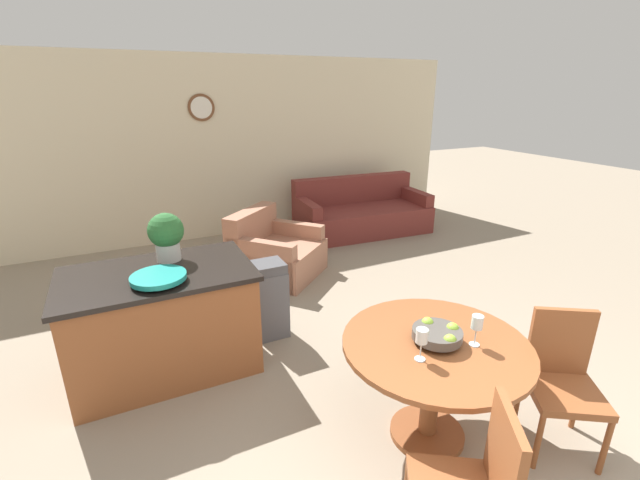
% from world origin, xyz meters
% --- Properties ---
extents(wall_back, '(8.00, 0.09, 2.70)m').
position_xyz_m(wall_back, '(-0.00, 5.76, 1.35)').
color(wall_back, beige).
rests_on(wall_back, ground_plane).
extents(dining_table, '(1.18, 1.18, 0.73)m').
position_xyz_m(dining_table, '(0.13, 0.93, 0.57)').
color(dining_table, brown).
rests_on(dining_table, ground_plane).
extents(dining_chair_near_right, '(0.58, 0.58, 0.91)m').
position_xyz_m(dining_chair_near_right, '(0.86, 0.56, 0.50)').
color(dining_chair_near_right, brown).
rests_on(dining_chair_near_right, ground_plane).
extents(fruit_bowl, '(0.31, 0.31, 0.12)m').
position_xyz_m(fruit_bowl, '(0.13, 0.93, 0.79)').
color(fruit_bowl, '#4C4742').
rests_on(fruit_bowl, dining_table).
extents(wine_glass_left, '(0.07, 0.07, 0.20)m').
position_xyz_m(wine_glass_left, '(-0.08, 0.83, 0.88)').
color(wine_glass_left, silver).
rests_on(wine_glass_left, dining_table).
extents(wine_glass_right, '(0.07, 0.07, 0.20)m').
position_xyz_m(wine_glass_right, '(0.32, 0.81, 0.88)').
color(wine_glass_right, silver).
rests_on(wine_glass_right, dining_table).
extents(kitchen_island, '(1.45, 0.89, 0.88)m').
position_xyz_m(kitchen_island, '(-1.34, 2.48, 0.44)').
color(kitchen_island, brown).
rests_on(kitchen_island, ground_plane).
extents(teal_bowl, '(0.40, 0.40, 0.06)m').
position_xyz_m(teal_bowl, '(-1.35, 2.27, 0.92)').
color(teal_bowl, teal).
rests_on(teal_bowl, kitchen_island).
extents(potted_plant, '(0.29, 0.29, 0.40)m').
position_xyz_m(potted_plant, '(-1.22, 2.69, 1.10)').
color(potted_plant, beige).
rests_on(potted_plant, kitchen_island).
extents(trash_bin, '(0.29, 0.28, 0.74)m').
position_xyz_m(trash_bin, '(-0.39, 2.60, 0.37)').
color(trash_bin, '#56565B').
rests_on(trash_bin, ground_plane).
extents(couch, '(2.15, 1.11, 0.86)m').
position_xyz_m(couch, '(2.01, 4.93, 0.29)').
color(couch, maroon).
rests_on(couch, ground_plane).
extents(armchair, '(1.32, 1.32, 0.80)m').
position_xyz_m(armchair, '(0.14, 3.91, 0.28)').
color(armchair, '#A87056').
rests_on(armchair, ground_plane).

